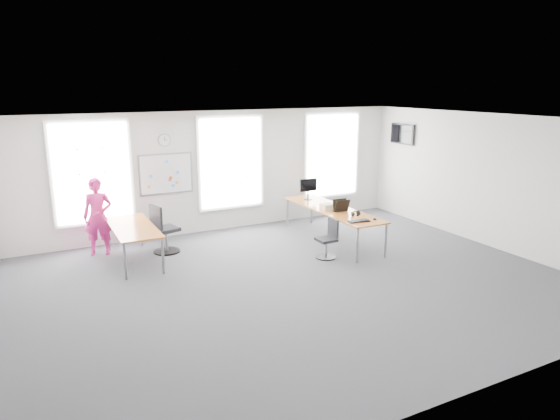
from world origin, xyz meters
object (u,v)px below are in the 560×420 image
chair_left (163,232)px  person (98,217)px  chair_right (328,241)px  desk_left (133,229)px  keyboard (359,221)px  headphones (355,214)px  desk_right (332,211)px  monitor (308,187)px

chair_left → person: size_ratio=0.65×
chair_right → chair_left: (-3.06, 1.91, 0.11)m
desk_left → keyboard: keyboard is taller
keyboard → headphones: bearing=74.2°
desk_right → person: size_ratio=1.90×
chair_left → chair_right: bearing=-138.7°
keyboard → headphones: headphones is taller
chair_left → monitor: monitor is taller
desk_right → chair_right: 1.27m
chair_left → headphones: chair_left is taller
desk_left → chair_right: bearing=-23.7°
desk_right → chair_right: size_ratio=3.85×
chair_right → chair_left: chair_left is taller
chair_left → person: (-1.25, 0.56, 0.37)m
keyboard → monitor: (0.10, 2.30, 0.31)m
desk_left → desk_right: bearing=-8.4°
headphones → chair_right: bearing=-158.3°
chair_right → headphones: headphones is taller
person → keyboard: size_ratio=3.55×
chair_right → desk_left: bearing=-114.0°
desk_right → chair_left: 3.90m
chair_right → monitor: size_ratio=1.56×
person → keyboard: bearing=-11.4°
chair_left → person: 1.42m
desk_left → monitor: size_ratio=3.90×
desk_left → keyboard: 4.73m
chair_left → person: person is taller
person → desk_right: bearing=1.2°
desk_right → desk_left: desk_right is taller
chair_left → monitor: bearing=-104.6°
monitor → headphones: bearing=-86.9°
keyboard → person: bearing=162.0°
headphones → monitor: bearing=103.0°
desk_right → person: (-5.03, 1.48, 0.11)m
chair_left → desk_left: bearing=94.3°
chair_right → keyboard: (0.59, -0.26, 0.43)m
monitor → person: bearing=174.7°
keyboard → monitor: size_ratio=0.89×
keyboard → monitor: bearing=98.6°
desk_right → chair_left: chair_left is taller
headphones → chair_left: bearing=165.3°
chair_right → chair_left: size_ratio=0.77×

